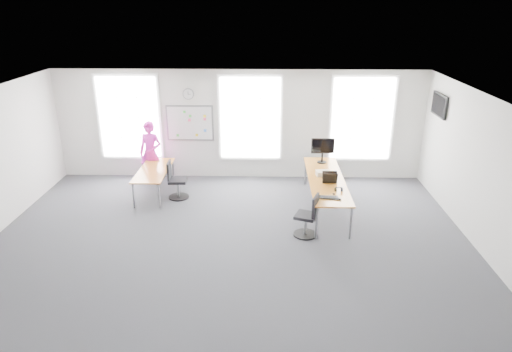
{
  "coord_description": "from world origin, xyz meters",
  "views": [
    {
      "loc": [
        0.76,
        -8.07,
        4.7
      ],
      "look_at": [
        0.52,
        1.2,
        1.1
      ],
      "focal_mm": 32.0,
      "sensor_mm": 36.0,
      "label": 1
    }
  ],
  "objects_px": {
    "person": "(151,153)",
    "desk_left": "(154,172)",
    "keyboard": "(328,198)",
    "chair_left": "(176,182)",
    "headphones": "(338,189)",
    "chair_right": "(308,218)",
    "desk_right": "(326,181)",
    "monitor": "(323,148)"
  },
  "relations": [
    {
      "from": "desk_right",
      "to": "monitor",
      "type": "xyz_separation_m",
      "value": [
        0.02,
        1.13,
        0.44
      ]
    },
    {
      "from": "desk_right",
      "to": "monitor",
      "type": "relative_size",
      "value": 4.77
    },
    {
      "from": "desk_right",
      "to": "chair_right",
      "type": "relative_size",
      "value": 3.32
    },
    {
      "from": "desk_right",
      "to": "headphones",
      "type": "height_order",
      "value": "headphones"
    },
    {
      "from": "chair_left",
      "to": "person",
      "type": "distance_m",
      "value": 1.37
    },
    {
      "from": "desk_right",
      "to": "person",
      "type": "distance_m",
      "value": 4.78
    },
    {
      "from": "desk_right",
      "to": "chair_left",
      "type": "xyz_separation_m",
      "value": [
        -3.69,
        0.54,
        -0.29
      ]
    },
    {
      "from": "person",
      "to": "chair_left",
      "type": "bearing_deg",
      "value": -37.97
    },
    {
      "from": "desk_left",
      "to": "chair_right",
      "type": "xyz_separation_m",
      "value": [
        3.76,
        -2.12,
        -0.2
      ]
    },
    {
      "from": "desk_right",
      "to": "keyboard",
      "type": "height_order",
      "value": "keyboard"
    },
    {
      "from": "headphones",
      "to": "keyboard",
      "type": "bearing_deg",
      "value": -117.09
    },
    {
      "from": "keyboard",
      "to": "monitor",
      "type": "relative_size",
      "value": 0.67
    },
    {
      "from": "person",
      "to": "desk_left",
      "type": "bearing_deg",
      "value": -60.44
    },
    {
      "from": "person",
      "to": "chair_right",
      "type": "bearing_deg",
      "value": -24.01
    },
    {
      "from": "person",
      "to": "monitor",
      "type": "relative_size",
      "value": 2.62
    },
    {
      "from": "keyboard",
      "to": "headphones",
      "type": "xyz_separation_m",
      "value": [
        0.26,
        0.37,
        0.04
      ]
    },
    {
      "from": "desk_left",
      "to": "keyboard",
      "type": "distance_m",
      "value": 4.58
    },
    {
      "from": "desk_right",
      "to": "monitor",
      "type": "distance_m",
      "value": 1.21
    },
    {
      "from": "chair_left",
      "to": "headphones",
      "type": "height_order",
      "value": "chair_left"
    },
    {
      "from": "desk_left",
      "to": "chair_right",
      "type": "relative_size",
      "value": 1.96
    },
    {
      "from": "desk_left",
      "to": "monitor",
      "type": "bearing_deg",
      "value": 5.19
    },
    {
      "from": "chair_right",
      "to": "chair_left",
      "type": "bearing_deg",
      "value": -100.81
    },
    {
      "from": "desk_left",
      "to": "chair_left",
      "type": "height_order",
      "value": "chair_left"
    },
    {
      "from": "chair_left",
      "to": "person",
      "type": "height_order",
      "value": "person"
    },
    {
      "from": "chair_right",
      "to": "headphones",
      "type": "bearing_deg",
      "value": 152.6
    },
    {
      "from": "monitor",
      "to": "desk_right",
      "type": "bearing_deg",
      "value": -92.35
    },
    {
      "from": "desk_left",
      "to": "chair_left",
      "type": "relative_size",
      "value": 1.91
    },
    {
      "from": "monitor",
      "to": "headphones",
      "type": "bearing_deg",
      "value": -86.54
    },
    {
      "from": "keyboard",
      "to": "monitor",
      "type": "xyz_separation_m",
      "value": [
        0.11,
        2.25,
        0.38
      ]
    },
    {
      "from": "desk_left",
      "to": "person",
      "type": "xyz_separation_m",
      "value": [
        -0.25,
        0.79,
        0.24
      ]
    },
    {
      "from": "chair_right",
      "to": "chair_left",
      "type": "xyz_separation_m",
      "value": [
        -3.17,
        1.92,
        0.01
      ]
    },
    {
      "from": "chair_right",
      "to": "chair_left",
      "type": "distance_m",
      "value": 3.7
    },
    {
      "from": "chair_right",
      "to": "person",
      "type": "relative_size",
      "value": 0.55
    },
    {
      "from": "chair_left",
      "to": "person",
      "type": "bearing_deg",
      "value": 37.66
    },
    {
      "from": "desk_left",
      "to": "chair_right",
      "type": "bearing_deg",
      "value": -29.44
    },
    {
      "from": "desk_right",
      "to": "chair_right",
      "type": "xyz_separation_m",
      "value": [
        -0.52,
        -1.38,
        -0.3
      ]
    },
    {
      "from": "desk_right",
      "to": "chair_right",
      "type": "distance_m",
      "value": 1.5
    },
    {
      "from": "desk_right",
      "to": "chair_right",
      "type": "bearing_deg",
      "value": -110.51
    },
    {
      "from": "chair_left",
      "to": "headphones",
      "type": "xyz_separation_m",
      "value": [
        3.86,
        -1.29,
        0.38
      ]
    },
    {
      "from": "chair_right",
      "to": "keyboard",
      "type": "height_order",
      "value": "chair_right"
    },
    {
      "from": "desk_left",
      "to": "monitor",
      "type": "relative_size",
      "value": 2.82
    },
    {
      "from": "desk_left",
      "to": "keyboard",
      "type": "height_order",
      "value": "keyboard"
    }
  ]
}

